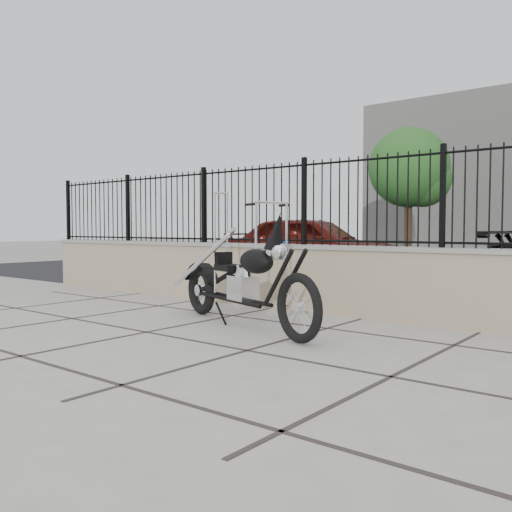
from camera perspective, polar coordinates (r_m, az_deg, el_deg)
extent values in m
plane|color=#99968E|center=(5.36, -0.95, -9.94)|extent=(90.00, 90.00, 0.00)
cube|color=gray|center=(7.36, 11.55, -2.69)|extent=(14.00, 0.36, 0.96)
cube|color=black|center=(7.33, 11.64, 5.73)|extent=(14.00, 0.08, 1.20)
imported|color=#4E100B|center=(13.17, 5.86, 1.02)|extent=(4.66, 2.38, 1.52)
cylinder|color=#0D18C5|center=(10.05, 3.18, -1.11)|extent=(0.16, 0.16, 0.97)
cylinder|color=#382619|center=(22.80, 15.72, 3.59)|extent=(0.30, 0.30, 3.01)
sphere|color=#3B6425|center=(22.95, 15.80, 9.36)|extent=(3.21, 3.21, 3.21)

